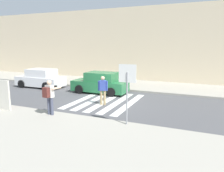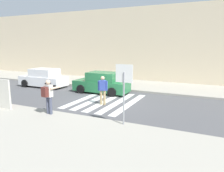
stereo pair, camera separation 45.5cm
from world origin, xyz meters
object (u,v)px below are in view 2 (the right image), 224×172
object	(u,v)px
photographer_with_backpack	(48,94)
pedestrian_crossing	(103,89)
advertising_board	(3,94)
parked_car_green	(102,83)
stop_sign	(124,81)
parked_car_white	(44,78)

from	to	relation	value
photographer_with_backpack	pedestrian_crossing	bearing A→B (deg)	65.97
photographer_with_backpack	advertising_board	xyz separation A→B (m)	(-2.92, -0.26, -0.23)
pedestrian_crossing	parked_car_green	size ratio (longest dim) A/B	0.42
advertising_board	stop_sign	bearing A→B (deg)	4.34
pedestrian_crossing	photographer_with_backpack	bearing A→B (deg)	-114.03
pedestrian_crossing	stop_sign	bearing A→B (deg)	-48.61
photographer_with_backpack	parked_car_green	world-z (taller)	photographer_with_backpack
parked_car_white	parked_car_green	xyz separation A→B (m)	(5.61, 0.00, 0.00)
photographer_with_backpack	pedestrian_crossing	world-z (taller)	photographer_with_backpack
stop_sign	parked_car_green	size ratio (longest dim) A/B	0.63
pedestrian_crossing	parked_car_green	world-z (taller)	pedestrian_crossing
stop_sign	parked_car_white	bearing A→B (deg)	149.28
stop_sign	parked_car_green	xyz separation A→B (m)	(-4.12, 5.78, -1.31)
pedestrian_crossing	parked_car_white	xyz separation A→B (m)	(-7.22, 2.93, -0.25)
parked_car_white	stop_sign	bearing A→B (deg)	-30.72
photographer_with_backpack	pedestrian_crossing	distance (m)	3.41
photographer_with_backpack	parked_car_white	bearing A→B (deg)	133.99
advertising_board	pedestrian_crossing	bearing A→B (deg)	38.06
stop_sign	photographer_with_backpack	bearing A→B (deg)	-176.23
stop_sign	parked_car_green	world-z (taller)	stop_sign
photographer_with_backpack	parked_car_green	size ratio (longest dim) A/B	0.42
photographer_with_backpack	advertising_board	bearing A→B (deg)	-174.90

